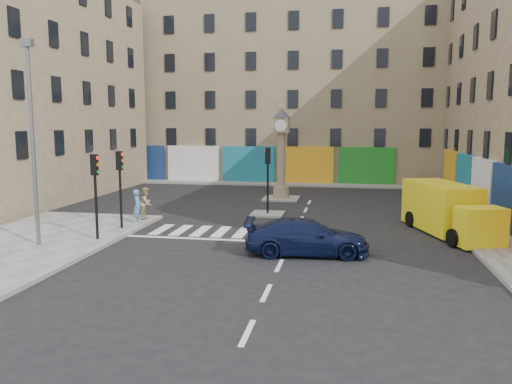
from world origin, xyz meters
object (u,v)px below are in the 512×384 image
(traffic_light_left_far, at_px, (120,177))
(pedestrian_blue, at_px, (138,206))
(traffic_light_island, at_px, (268,170))
(navy_sedan, at_px, (307,237))
(traffic_light_left_near, at_px, (95,183))
(pedestrian_tan, at_px, (146,203))
(clock_pillar, at_px, (281,147))
(yellow_van, at_px, (447,210))
(lamp_post, at_px, (32,132))

(traffic_light_left_far, height_order, pedestrian_blue, traffic_light_left_far)
(traffic_light_left_far, distance_m, traffic_light_island, 8.30)
(traffic_light_island, relative_size, navy_sedan, 0.76)
(traffic_light_left_near, distance_m, pedestrian_tan, 5.05)
(clock_pillar, bearing_deg, yellow_van, -45.93)
(clock_pillar, distance_m, navy_sedan, 14.78)
(traffic_light_left_far, relative_size, clock_pillar, 0.61)
(pedestrian_tan, bearing_deg, navy_sedan, -120.54)
(lamp_post, bearing_deg, clock_pillar, 61.65)
(pedestrian_blue, bearing_deg, traffic_light_left_near, 161.39)
(clock_pillar, distance_m, pedestrian_blue, 12.07)
(lamp_post, distance_m, clock_pillar, 17.31)
(traffic_light_left_far, xyz_separation_m, clock_pillar, (6.30, 11.40, 0.93))
(traffic_light_island, relative_size, yellow_van, 0.56)
(traffic_light_left_near, bearing_deg, clock_pillar, 65.45)
(traffic_light_left_near, bearing_deg, navy_sedan, -2.65)
(traffic_light_left_far, xyz_separation_m, yellow_van, (15.32, 2.08, -1.47))
(traffic_light_left_far, bearing_deg, pedestrian_tan, 82.80)
(traffic_light_left_far, height_order, lamp_post, lamp_post)
(clock_pillar, height_order, pedestrian_blue, clock_pillar)
(traffic_light_left_near, xyz_separation_m, traffic_light_island, (6.30, 7.80, -0.03))
(navy_sedan, height_order, pedestrian_blue, pedestrian_blue)
(navy_sedan, xyz_separation_m, pedestrian_tan, (-8.85, 5.20, 0.28))
(traffic_light_island, height_order, clock_pillar, clock_pillar)
(navy_sedan, relative_size, yellow_van, 0.73)
(yellow_van, xyz_separation_m, pedestrian_blue, (-15.02, -0.84, -0.15))
(traffic_light_island, xyz_separation_m, lamp_post, (-8.20, -9.20, 2.20))
(clock_pillar, bearing_deg, lamp_post, -118.35)
(traffic_light_left_near, distance_m, yellow_van, 16.03)
(yellow_van, bearing_deg, traffic_light_island, 143.07)
(traffic_light_left_far, height_order, pedestrian_tan, traffic_light_left_far)
(traffic_light_left_near, distance_m, lamp_post, 3.21)
(clock_pillar, height_order, pedestrian_tan, clock_pillar)
(traffic_light_left_near, height_order, yellow_van, traffic_light_left_near)
(traffic_light_left_near, relative_size, clock_pillar, 0.61)
(traffic_light_island, distance_m, yellow_van, 9.72)
(traffic_light_left_far, bearing_deg, traffic_light_island, 40.60)
(traffic_light_left_far, bearing_deg, lamp_post, -116.57)
(traffic_light_left_far, distance_m, pedestrian_tan, 2.90)
(traffic_light_island, xyz_separation_m, clock_pillar, (0.00, 6.00, 0.96))
(traffic_light_left_near, distance_m, navy_sedan, 9.35)
(traffic_light_island, distance_m, clock_pillar, 6.07)
(pedestrian_blue, bearing_deg, yellow_van, -100.71)
(navy_sedan, xyz_separation_m, pedestrian_blue, (-8.85, 4.07, 0.30))
(traffic_light_left_near, bearing_deg, yellow_van, 16.30)
(traffic_light_left_far, xyz_separation_m, traffic_light_island, (6.30, 5.40, -0.03))
(pedestrian_blue, distance_m, pedestrian_tan, 1.13)
(navy_sedan, bearing_deg, traffic_light_island, 13.72)
(clock_pillar, height_order, yellow_van, clock_pillar)
(navy_sedan, distance_m, pedestrian_tan, 10.26)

